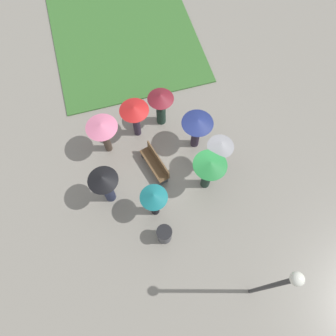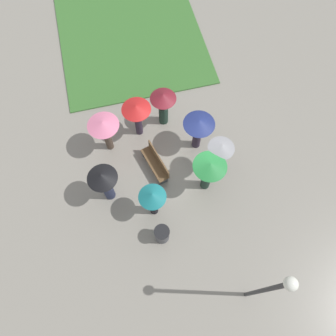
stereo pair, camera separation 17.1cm
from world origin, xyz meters
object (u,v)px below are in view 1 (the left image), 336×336
park_bench (156,163)px  crowd_person_red (135,113)px  trash_bin (164,234)px  crowd_person_green (209,169)px  crowd_person_black (105,184)px  crowd_person_maroon (161,103)px  crowd_person_navy (197,126)px  crowd_person_pink (103,130)px  crowd_person_teal (154,199)px  crowd_person_grey (219,151)px  lamp_post (276,284)px

park_bench → crowd_person_red: crowd_person_red is taller
trash_bin → crowd_person_green: crowd_person_green is taller
crowd_person_black → crowd_person_maroon: (-2.70, 2.70, -0.13)m
crowd_person_navy → crowd_person_pink: bearing=22.9°
crowd_person_red → crowd_person_green: (2.88, 1.93, -0.00)m
crowd_person_maroon → crowd_person_teal: bearing=-122.4°
crowd_person_grey → park_bench: bearing=150.4°
lamp_post → crowd_person_grey: (-4.64, 0.34, -1.55)m
crowd_person_teal → crowd_person_green: crowd_person_green is taller
lamp_post → crowd_person_navy: size_ratio=2.52×
trash_bin → crowd_person_red: (-4.42, 0.10, 1.00)m
crowd_person_red → crowd_person_green: 3.46m
crowd_person_green → crowd_person_maroon: bearing=-30.8°
trash_bin → crowd_person_pink: crowd_person_pink is taller
crowd_person_maroon → crowd_person_grey: 2.96m
lamp_post → crowd_person_green: (-4.07, -0.24, -1.48)m
park_bench → trash_bin: 2.72m
crowd_person_navy → crowd_person_maroon: bearing=-19.4°
crowd_person_black → crowd_person_teal: (0.98, 1.46, -0.04)m
park_bench → crowd_person_maroon: size_ratio=0.89×
lamp_post → crowd_person_navy: 6.03m
lamp_post → crowd_person_pink: size_ratio=2.47×
crowd_person_black → crowd_person_pink: bearing=67.6°
crowd_person_green → crowd_person_navy: bearing=-50.6°
crowd_person_maroon → crowd_person_green: size_ratio=0.92×
crowd_person_black → crowd_person_maroon: size_ratio=1.10×
park_bench → crowd_person_pink: size_ratio=0.87×
park_bench → crowd_person_teal: size_ratio=0.88×
trash_bin → park_bench: bearing=171.3°
crowd_person_navy → crowd_person_grey: 1.27m
crowd_person_green → crowd_person_pink: bearing=6.3°
trash_bin → crowd_person_grey: bearing=129.1°
lamp_post → crowd_person_teal: bearing=-146.7°
crowd_person_navy → crowd_person_teal: crowd_person_teal is taller
lamp_post → crowd_person_black: lamp_post is taller
lamp_post → trash_bin: lamp_post is taller
park_bench → crowd_person_black: crowd_person_black is taller
crowd_person_grey → crowd_person_red: 3.41m
crowd_person_grey → trash_bin: bearing=-155.7°
trash_bin → crowd_person_navy: (-3.31, 2.17, 0.96)m
crowd_person_black → crowd_person_maroon: bearing=32.2°
crowd_person_green → crowd_person_grey: bearing=-91.1°
crowd_person_red → crowd_person_teal: bearing=-27.3°
crowd_person_black → crowd_person_pink: crowd_person_black is taller
lamp_post → crowd_person_pink: lamp_post is taller
park_bench → crowd_person_grey: size_ratio=0.81×
trash_bin → crowd_person_black: bearing=-142.7°
lamp_post → crowd_person_red: (-6.95, -2.17, -1.48)m
crowd_person_teal → crowd_person_pink: bearing=-172.9°
lamp_post → crowd_person_navy: (-5.84, -0.09, -1.52)m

